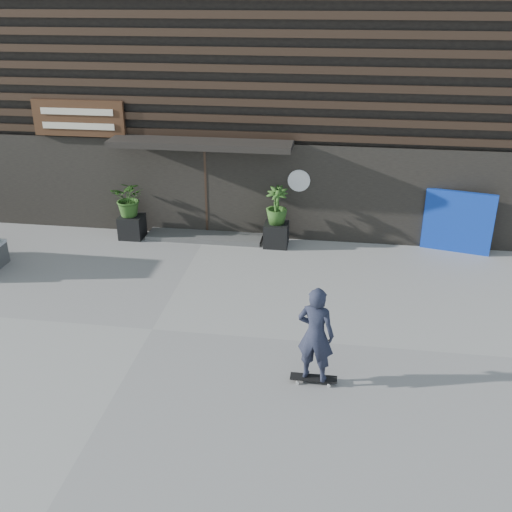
% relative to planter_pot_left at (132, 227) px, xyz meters
% --- Properties ---
extents(ground, '(80.00, 80.00, 0.00)m').
position_rel_planter_pot_left_xyz_m(ground, '(1.90, -4.40, -0.30)').
color(ground, '#999791').
rests_on(ground, ground).
extents(entrance_step, '(3.00, 0.80, 0.12)m').
position_rel_planter_pot_left_xyz_m(entrance_step, '(1.90, 0.20, -0.24)').
color(entrance_step, '#4A4A47').
rests_on(entrance_step, ground).
extents(planter_pot_left, '(0.60, 0.60, 0.60)m').
position_rel_planter_pot_left_xyz_m(planter_pot_left, '(0.00, 0.00, 0.00)').
color(planter_pot_left, black).
rests_on(planter_pot_left, ground).
extents(bamboo_left, '(0.86, 0.75, 0.96)m').
position_rel_planter_pot_left_xyz_m(bamboo_left, '(0.00, 0.00, 0.78)').
color(bamboo_left, '#2D591E').
rests_on(bamboo_left, planter_pot_left).
extents(planter_pot_right, '(0.60, 0.60, 0.60)m').
position_rel_planter_pot_left_xyz_m(planter_pot_right, '(3.80, 0.00, 0.00)').
color(planter_pot_right, black).
rests_on(planter_pot_right, ground).
extents(bamboo_right, '(0.54, 0.54, 0.96)m').
position_rel_planter_pot_left_xyz_m(bamboo_right, '(3.80, 0.00, 0.78)').
color(bamboo_right, '#2D591E').
rests_on(bamboo_right, planter_pot_right).
extents(blue_tarp, '(1.64, 0.48, 1.55)m').
position_rel_planter_pot_left_xyz_m(blue_tarp, '(8.24, 0.30, 0.47)').
color(blue_tarp, '#0C2C9D').
rests_on(blue_tarp, ground).
extents(building, '(18.00, 11.00, 8.00)m').
position_rel_planter_pot_left_xyz_m(building, '(1.90, 5.56, 3.69)').
color(building, black).
rests_on(building, ground).
extents(skateboarder, '(0.78, 0.53, 1.77)m').
position_rel_planter_pot_left_xyz_m(skateboarder, '(5.07, -5.63, 0.62)').
color(skateboarder, black).
rests_on(skateboarder, ground).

